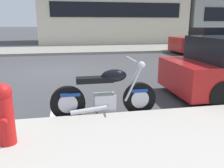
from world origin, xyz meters
TOP-DOWN VIEW (x-y plane):
  - ground_plane at (0.00, 0.00)m, footprint 260.00×260.00m
  - sidewalk_far_curb at (12.00, 7.14)m, footprint 120.00×5.00m
  - parking_stall_stripe at (0.00, -4.04)m, footprint 0.12×2.20m
  - parked_motorcycle at (1.01, -4.57)m, footprint 2.01×0.62m
  - car_opposite_curb at (8.70, 4.05)m, footprint 4.35×1.89m
  - fire_hydrant at (-0.51, -5.59)m, footprint 0.24×0.36m

SIDE VIEW (x-z plane):
  - ground_plane at x=0.00m, z-range 0.00..0.00m
  - parking_stall_stripe at x=0.00m, z-range 0.00..0.01m
  - sidewalk_far_curb at x=12.00m, z-range 0.00..0.14m
  - parked_motorcycle at x=1.01m, z-range -0.13..0.99m
  - fire_hydrant at x=-0.51m, z-range 0.17..1.02m
  - car_opposite_curb at x=8.70m, z-range -0.05..1.46m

